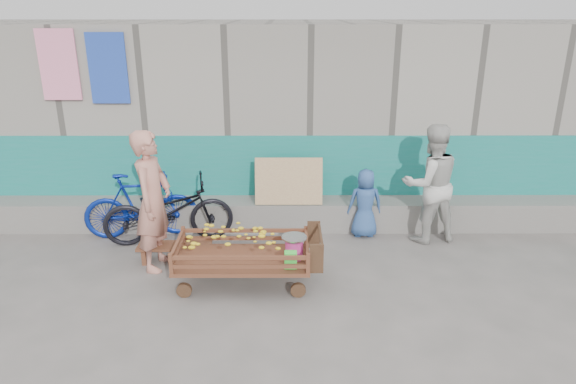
{
  "coord_description": "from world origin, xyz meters",
  "views": [
    {
      "loc": [
        0.27,
        -4.97,
        3.24
      ],
      "look_at": [
        0.29,
        1.2,
        1.0
      ],
      "focal_mm": 32.0,
      "sensor_mm": 36.0,
      "label": 1
    }
  ],
  "objects_px": {
    "banana_cart": "(240,247)",
    "bench": "(175,249)",
    "bicycle_dark": "(169,211)",
    "vendor_man": "(153,201)",
    "woman": "(430,184)",
    "bicycle_blue": "(141,205)",
    "child": "(365,203)"
  },
  "relations": [
    {
      "from": "banana_cart",
      "to": "bench",
      "type": "bearing_deg",
      "value": 146.54
    },
    {
      "from": "bicycle_dark",
      "to": "vendor_man",
      "type": "bearing_deg",
      "value": 167.91
    },
    {
      "from": "bench",
      "to": "woman",
      "type": "bearing_deg",
      "value": 10.97
    },
    {
      "from": "vendor_man",
      "to": "bicycle_blue",
      "type": "height_order",
      "value": "vendor_man"
    },
    {
      "from": "child",
      "to": "bicycle_blue",
      "type": "height_order",
      "value": "child"
    },
    {
      "from": "banana_cart",
      "to": "bicycle_blue",
      "type": "bearing_deg",
      "value": 137.88
    },
    {
      "from": "bicycle_dark",
      "to": "child",
      "type": "bearing_deg",
      "value": -98.07
    },
    {
      "from": "banana_cart",
      "to": "bicycle_blue",
      "type": "distance_m",
      "value": 2.11
    },
    {
      "from": "bench",
      "to": "woman",
      "type": "height_order",
      "value": "woman"
    },
    {
      "from": "woman",
      "to": "child",
      "type": "distance_m",
      "value": 0.97
    },
    {
      "from": "bicycle_blue",
      "to": "bicycle_dark",
      "type": "bearing_deg",
      "value": -120.77
    },
    {
      "from": "banana_cart",
      "to": "bicycle_dark",
      "type": "distance_m",
      "value": 1.68
    },
    {
      "from": "vendor_man",
      "to": "bicycle_blue",
      "type": "xyz_separation_m",
      "value": [
        -0.44,
        0.93,
        -0.42
      ]
    },
    {
      "from": "banana_cart",
      "to": "bicycle_dark",
      "type": "xyz_separation_m",
      "value": [
        -1.13,
        1.24,
        -0.03
      ]
    },
    {
      "from": "banana_cart",
      "to": "bench",
      "type": "height_order",
      "value": "banana_cart"
    },
    {
      "from": "bench",
      "to": "bicycle_blue",
      "type": "relative_size",
      "value": 0.59
    },
    {
      "from": "bicycle_blue",
      "to": "vendor_man",
      "type": "bearing_deg",
      "value": -163.83
    },
    {
      "from": "banana_cart",
      "to": "bicycle_blue",
      "type": "relative_size",
      "value": 1.07
    },
    {
      "from": "banana_cart",
      "to": "vendor_man",
      "type": "height_order",
      "value": "vendor_man"
    },
    {
      "from": "child",
      "to": "vendor_man",
      "type": "bearing_deg",
      "value": 16.7
    },
    {
      "from": "bicycle_blue",
      "to": "child",
      "type": "bearing_deg",
      "value": -98.63
    },
    {
      "from": "vendor_man",
      "to": "woman",
      "type": "distance_m",
      "value": 3.83
    },
    {
      "from": "woman",
      "to": "bicycle_dark",
      "type": "relative_size",
      "value": 0.94
    },
    {
      "from": "bench",
      "to": "bicycle_dark",
      "type": "relative_size",
      "value": 0.53
    },
    {
      "from": "banana_cart",
      "to": "woman",
      "type": "xyz_separation_m",
      "value": [
        2.61,
        1.3,
        0.36
      ]
    },
    {
      "from": "woman",
      "to": "bicycle_dark",
      "type": "height_order",
      "value": "woman"
    },
    {
      "from": "woman",
      "to": "child",
      "type": "xyz_separation_m",
      "value": [
        -0.89,
        0.14,
        -0.35
      ]
    },
    {
      "from": "woman",
      "to": "banana_cart",
      "type": "bearing_deg",
      "value": 15.38
    },
    {
      "from": "vendor_man",
      "to": "woman",
      "type": "bearing_deg",
      "value": -68.94
    },
    {
      "from": "vendor_man",
      "to": "banana_cart",
      "type": "bearing_deg",
      "value": -104.66
    },
    {
      "from": "banana_cart",
      "to": "vendor_man",
      "type": "distance_m",
      "value": 1.29
    },
    {
      "from": "bench",
      "to": "child",
      "type": "relative_size",
      "value": 0.95
    }
  ]
}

